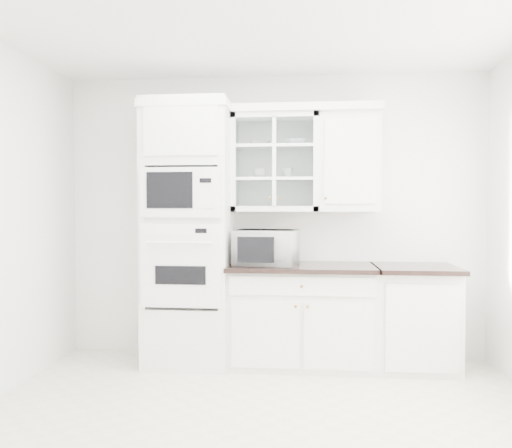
# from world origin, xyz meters

# --- Properties ---
(ground) EXTENTS (4.00, 3.50, 0.01)m
(ground) POSITION_xyz_m (0.00, 0.00, 0.01)
(ground) COLOR beige
(ground) RESTS_ON ground
(room_shell) EXTENTS (4.00, 3.50, 2.70)m
(room_shell) POSITION_xyz_m (0.00, 0.43, 1.78)
(room_shell) COLOR white
(room_shell) RESTS_ON ground
(oven_column) EXTENTS (0.76, 0.68, 2.40)m
(oven_column) POSITION_xyz_m (-0.75, 1.42, 1.20)
(oven_column) COLOR white
(oven_column) RESTS_ON ground
(base_cabinet_run) EXTENTS (1.32, 0.67, 0.92)m
(base_cabinet_run) POSITION_xyz_m (0.28, 1.45, 0.46)
(base_cabinet_run) COLOR white
(base_cabinet_run) RESTS_ON ground
(extra_base_cabinet) EXTENTS (0.72, 0.67, 0.92)m
(extra_base_cabinet) POSITION_xyz_m (1.28, 1.45, 0.46)
(extra_base_cabinet) COLOR white
(extra_base_cabinet) RESTS_ON ground
(upper_cabinet_glass) EXTENTS (0.80, 0.33, 0.90)m
(upper_cabinet_glass) POSITION_xyz_m (0.03, 1.58, 1.85)
(upper_cabinet_glass) COLOR white
(upper_cabinet_glass) RESTS_ON room_shell
(upper_cabinet_solid) EXTENTS (0.55, 0.33, 0.90)m
(upper_cabinet_solid) POSITION_xyz_m (0.71, 1.58, 1.85)
(upper_cabinet_solid) COLOR white
(upper_cabinet_solid) RESTS_ON room_shell
(crown_molding) EXTENTS (2.14, 0.38, 0.07)m
(crown_molding) POSITION_xyz_m (-0.07, 1.56, 2.33)
(crown_molding) COLOR white
(crown_molding) RESTS_ON room_shell
(countertop_microwave) EXTENTS (0.61, 0.54, 0.32)m
(countertop_microwave) POSITION_xyz_m (-0.04, 1.40, 1.08)
(countertop_microwave) COLOR white
(countertop_microwave) RESTS_ON base_cabinet_run
(bowl_a) EXTENTS (0.20, 0.20, 0.05)m
(bowl_a) POSITION_xyz_m (-0.11, 1.59, 2.03)
(bowl_a) COLOR white
(bowl_a) RESTS_ON upper_cabinet_glass
(bowl_b) EXTENTS (0.23, 0.23, 0.06)m
(bowl_b) POSITION_xyz_m (0.22, 1.59, 2.04)
(bowl_b) COLOR white
(bowl_b) RESTS_ON upper_cabinet_glass
(cup_a) EXTENTS (0.14, 0.14, 0.09)m
(cup_a) POSITION_xyz_m (-0.11, 1.60, 1.76)
(cup_a) COLOR white
(cup_a) RESTS_ON upper_cabinet_glass
(cup_b) EXTENTS (0.11, 0.11, 0.10)m
(cup_b) POSITION_xyz_m (0.14, 1.58, 1.76)
(cup_b) COLOR white
(cup_b) RESTS_ON upper_cabinet_glass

